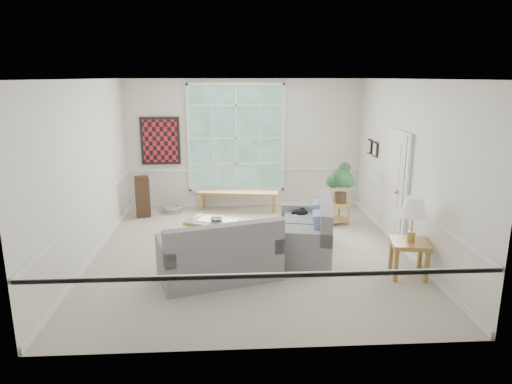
% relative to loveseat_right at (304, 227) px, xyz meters
% --- Properties ---
extents(floor, '(5.50, 6.00, 0.01)m').
position_rel_loveseat_right_xyz_m(floor, '(-0.93, 0.10, -0.48)').
color(floor, '#B0A696').
rests_on(floor, ground).
extents(ceiling, '(5.50, 6.00, 0.02)m').
position_rel_loveseat_right_xyz_m(ceiling, '(-0.93, 0.10, 2.53)').
color(ceiling, white).
rests_on(ceiling, ground).
extents(wall_back, '(5.50, 0.02, 3.00)m').
position_rel_loveseat_right_xyz_m(wall_back, '(-0.93, 3.10, 1.03)').
color(wall_back, silver).
rests_on(wall_back, ground).
extents(wall_front, '(5.50, 0.02, 3.00)m').
position_rel_loveseat_right_xyz_m(wall_front, '(-0.93, -2.90, 1.03)').
color(wall_front, silver).
rests_on(wall_front, ground).
extents(wall_left, '(0.02, 6.00, 3.00)m').
position_rel_loveseat_right_xyz_m(wall_left, '(-3.68, 0.10, 1.03)').
color(wall_left, silver).
rests_on(wall_left, ground).
extents(wall_right, '(0.02, 6.00, 3.00)m').
position_rel_loveseat_right_xyz_m(wall_right, '(1.82, 0.10, 1.03)').
color(wall_right, silver).
rests_on(wall_right, ground).
extents(window_back, '(2.30, 0.08, 2.40)m').
position_rel_loveseat_right_xyz_m(window_back, '(-1.13, 3.06, 1.18)').
color(window_back, white).
rests_on(window_back, wall_back).
extents(entry_door, '(0.08, 0.90, 2.10)m').
position_rel_loveseat_right_xyz_m(entry_door, '(1.78, 0.70, 0.58)').
color(entry_door, white).
rests_on(entry_door, floor).
extents(door_sidelight, '(0.08, 0.26, 1.90)m').
position_rel_loveseat_right_xyz_m(door_sidelight, '(1.78, 0.07, 0.68)').
color(door_sidelight, white).
rests_on(door_sidelight, wall_right).
extents(wall_art, '(0.90, 0.06, 1.10)m').
position_rel_loveseat_right_xyz_m(wall_art, '(-2.88, 3.05, 1.13)').
color(wall_art, maroon).
rests_on(wall_art, wall_back).
extents(wall_frame_near, '(0.04, 0.26, 0.32)m').
position_rel_loveseat_right_xyz_m(wall_frame_near, '(1.78, 1.85, 1.08)').
color(wall_frame_near, black).
rests_on(wall_frame_near, wall_right).
extents(wall_frame_far, '(0.04, 0.26, 0.32)m').
position_rel_loveseat_right_xyz_m(wall_frame_far, '(1.78, 2.25, 1.08)').
color(wall_frame_far, black).
rests_on(wall_frame_far, wall_right).
extents(loveseat_right, '(1.20, 1.88, 0.95)m').
position_rel_loveseat_right_xyz_m(loveseat_right, '(0.00, 0.00, 0.00)').
color(loveseat_right, gray).
rests_on(loveseat_right, floor).
extents(loveseat_front, '(1.99, 1.42, 0.97)m').
position_rel_loveseat_right_xyz_m(loveseat_front, '(-1.48, -0.94, 0.01)').
color(loveseat_front, gray).
rests_on(loveseat_front, floor).
extents(coffee_table, '(1.29, 1.01, 0.42)m').
position_rel_loveseat_right_xyz_m(coffee_table, '(-1.53, 0.62, -0.26)').
color(coffee_table, '#A17739').
rests_on(coffee_table, floor).
extents(pewter_bowl, '(0.37, 0.37, 0.07)m').
position_rel_loveseat_right_xyz_m(pewter_bowl, '(-1.56, 0.61, -0.01)').
color(pewter_bowl, '#959499').
rests_on(pewter_bowl, coffee_table).
extents(window_bench, '(1.92, 0.64, 0.44)m').
position_rel_loveseat_right_xyz_m(window_bench, '(-1.12, 2.75, -0.25)').
color(window_bench, '#A17739').
rests_on(window_bench, floor).
extents(end_table, '(0.59, 0.59, 0.47)m').
position_rel_loveseat_right_xyz_m(end_table, '(0.94, 1.59, -0.24)').
color(end_table, '#A17739').
rests_on(end_table, floor).
extents(houseplant, '(0.69, 0.69, 0.86)m').
position_rel_loveseat_right_xyz_m(houseplant, '(1.01, 1.58, 0.43)').
color(houseplant, '#26512E').
rests_on(houseplant, end_table).
extents(side_table, '(0.65, 0.65, 0.57)m').
position_rel_loveseat_right_xyz_m(side_table, '(1.47, -1.06, -0.19)').
color(side_table, '#A17739').
rests_on(side_table, floor).
extents(table_lamp, '(0.45, 0.45, 0.70)m').
position_rel_loveseat_right_xyz_m(table_lamp, '(1.48, -1.06, 0.45)').
color(table_lamp, silver).
rests_on(table_lamp, side_table).
extents(pet_bed, '(0.49, 0.49, 0.14)m').
position_rel_loveseat_right_xyz_m(pet_bed, '(-2.63, 2.68, -0.41)').
color(pet_bed, gray).
rests_on(pet_bed, floor).
extents(floor_speaker, '(0.34, 0.30, 0.92)m').
position_rel_loveseat_right_xyz_m(floor_speaker, '(-3.23, 2.34, -0.01)').
color(floor_speaker, '#362317').
rests_on(floor_speaker, floor).
extents(cat, '(0.37, 0.32, 0.15)m').
position_rel_loveseat_right_xyz_m(cat, '(0.01, 0.63, 0.08)').
color(cat, black).
rests_on(cat, loveseat_right).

